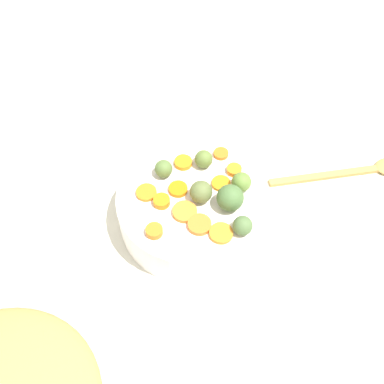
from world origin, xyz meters
TOP-DOWN VIEW (x-y plane):
  - tabletop at (0.00, 0.00)m, footprint 2.40×2.40m
  - serving_bowl_carrots at (-0.04, -0.02)m, footprint 0.25×0.25m
  - carrot_slice_0 at (-0.11, -0.08)m, footprint 0.03×0.03m
  - carrot_slice_1 at (-0.09, -0.05)m, footprint 0.04×0.04m
  - carrot_slice_2 at (-0.02, -0.09)m, footprint 0.03×0.03m
  - carrot_slice_3 at (-0.09, 0.04)m, footprint 0.05×0.05m
  - carrot_slice_4 at (-0.03, 0.01)m, footprint 0.04×0.04m
  - carrot_slice_5 at (0.03, -0.02)m, footprint 0.05×0.05m
  - carrot_slice_6 at (0.01, 0.05)m, footprint 0.04×0.04m
  - carrot_slice_7 at (-0.08, -0.11)m, footprint 0.04×0.04m
  - carrot_slice_8 at (-0.02, -0.03)m, footprint 0.04×0.04m
  - carrot_slice_9 at (-0.06, 0.03)m, footprint 0.05×0.05m
  - carrot_slice_10 at (0.01, -0.01)m, footprint 0.04×0.04m
  - brussels_sprout_0 at (-0.10, -0.01)m, footprint 0.04×0.04m
  - brussels_sprout_1 at (-0.12, -0.05)m, footprint 0.03×0.03m
  - brussels_sprout_2 at (-0.05, -0.09)m, footprint 0.03×0.03m
  - brussels_sprout_3 at (-0.12, 0.04)m, footprint 0.03×0.03m
  - brussels_sprout_4 at (-0.05, -0.02)m, footprint 0.04×0.04m
  - brussels_sprout_5 at (0.01, -0.06)m, footprint 0.03×0.03m
  - wooden_spoon at (-0.35, -0.16)m, footprint 0.26×0.09m

SIDE VIEW (x-z plane):
  - tabletop at x=0.00m, z-range 0.00..0.02m
  - wooden_spoon at x=-0.35m, z-range 0.02..0.03m
  - serving_bowl_carrots at x=-0.04m, z-range 0.02..0.09m
  - carrot_slice_1 at x=-0.09m, z-range 0.09..0.10m
  - carrot_slice_5 at x=0.03m, z-range 0.09..0.10m
  - carrot_slice_3 at x=-0.09m, z-range 0.09..0.10m
  - carrot_slice_7 at x=-0.08m, z-range 0.09..0.10m
  - carrot_slice_8 at x=-0.02m, z-range 0.09..0.10m
  - carrot_slice_4 at x=-0.03m, z-range 0.09..0.10m
  - carrot_slice_9 at x=-0.06m, z-range 0.09..0.10m
  - carrot_slice_2 at x=-0.02m, z-range 0.09..0.10m
  - carrot_slice_0 at x=-0.11m, z-range 0.09..0.10m
  - carrot_slice_6 at x=0.01m, z-range 0.09..0.10m
  - carrot_slice_10 at x=0.01m, z-range 0.09..0.10m
  - brussels_sprout_5 at x=0.01m, z-range 0.09..0.12m
  - brussels_sprout_3 at x=-0.12m, z-range 0.09..0.12m
  - brussels_sprout_2 at x=-0.05m, z-range 0.09..0.12m
  - brussels_sprout_1 at x=-0.12m, z-range 0.09..0.12m
  - brussels_sprout_4 at x=-0.05m, z-range 0.09..0.13m
  - brussels_sprout_0 at x=-0.10m, z-range 0.09..0.14m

